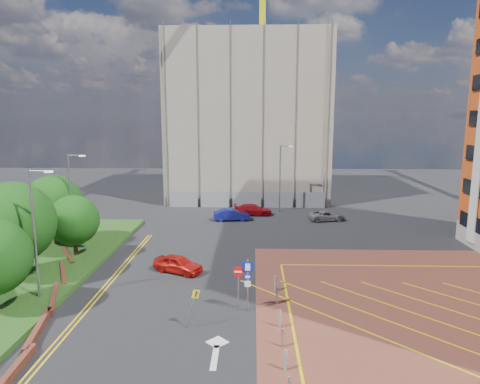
{
  "coord_description": "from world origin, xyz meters",
  "views": [
    {
      "loc": [
        0.79,
        -22.7,
        11.41
      ],
      "look_at": [
        0.01,
        2.54,
        6.89
      ],
      "focal_mm": 32.0,
      "sensor_mm": 36.0,
      "label": 1
    }
  ],
  "objects_px": {
    "warning_sign": "(193,304)",
    "car_blue_back": "(232,215)",
    "lamp_left_near": "(35,229)",
    "sign_cluster": "(244,280)",
    "tree_d": "(53,204)",
    "tree_c": "(74,220)",
    "car_silver_back": "(327,216)",
    "car_red_back": "(253,210)",
    "tree_b": "(13,223)",
    "lamp_left_far": "(72,197)",
    "car_red_left": "(178,264)",
    "lamp_back": "(281,176)"
  },
  "relations": [
    {
      "from": "tree_c",
      "to": "sign_cluster",
      "type": "xyz_separation_m",
      "value": [
        13.8,
        -9.02,
        -1.24
      ]
    },
    {
      "from": "tree_d",
      "to": "car_red_back",
      "type": "relative_size",
      "value": 1.38
    },
    {
      "from": "sign_cluster",
      "to": "car_red_back",
      "type": "relative_size",
      "value": 0.72
    },
    {
      "from": "tree_d",
      "to": "car_blue_back",
      "type": "relative_size",
      "value": 1.52
    },
    {
      "from": "lamp_left_far",
      "to": "tree_d",
      "type": "bearing_deg",
      "value": 154.32
    },
    {
      "from": "tree_d",
      "to": "lamp_left_near",
      "type": "relative_size",
      "value": 0.76
    },
    {
      "from": "lamp_left_far",
      "to": "sign_cluster",
      "type": "distance_m",
      "value": 18.58
    },
    {
      "from": "tree_c",
      "to": "lamp_left_far",
      "type": "xyz_separation_m",
      "value": [
        -0.92,
        2.0,
        1.47
      ]
    },
    {
      "from": "lamp_left_near",
      "to": "lamp_back",
      "type": "xyz_separation_m",
      "value": [
        16.5,
        26.0,
        -0.3
      ]
    },
    {
      "from": "tree_b",
      "to": "lamp_left_near",
      "type": "height_order",
      "value": "lamp_left_near"
    },
    {
      "from": "car_blue_back",
      "to": "tree_c",
      "type": "bearing_deg",
      "value": 130.73
    },
    {
      "from": "lamp_left_near",
      "to": "tree_d",
      "type": "bearing_deg",
      "value": 110.35
    },
    {
      "from": "tree_b",
      "to": "tree_c",
      "type": "relative_size",
      "value": 1.38
    },
    {
      "from": "car_red_left",
      "to": "car_red_back",
      "type": "distance_m",
      "value": 19.41
    },
    {
      "from": "lamp_left_near",
      "to": "car_silver_back",
      "type": "xyz_separation_m",
      "value": [
        21.32,
        21.43,
        -4.11
      ]
    },
    {
      "from": "tree_b",
      "to": "car_red_back",
      "type": "distance_m",
      "value": 26.67
    },
    {
      "from": "car_red_back",
      "to": "lamp_left_far",
      "type": "bearing_deg",
      "value": 130.51
    },
    {
      "from": "car_blue_back",
      "to": "car_red_back",
      "type": "distance_m",
      "value": 3.55
    },
    {
      "from": "tree_d",
      "to": "warning_sign",
      "type": "relative_size",
      "value": 2.71
    },
    {
      "from": "sign_cluster",
      "to": "car_blue_back",
      "type": "relative_size",
      "value": 0.8
    },
    {
      "from": "lamp_back",
      "to": "car_silver_back",
      "type": "xyz_separation_m",
      "value": [
        4.82,
        -4.57,
        -3.81
      ]
    },
    {
      "from": "sign_cluster",
      "to": "car_red_left",
      "type": "relative_size",
      "value": 0.85
    },
    {
      "from": "tree_b",
      "to": "tree_c",
      "type": "xyz_separation_m",
      "value": [
        2.0,
        5.0,
        -1.04
      ]
    },
    {
      "from": "lamp_left_far",
      "to": "car_silver_back",
      "type": "relative_size",
      "value": 2.01
    },
    {
      "from": "lamp_left_far",
      "to": "car_red_left",
      "type": "height_order",
      "value": "lamp_left_far"
    },
    {
      "from": "warning_sign",
      "to": "car_red_back",
      "type": "xyz_separation_m",
      "value": [
        3.17,
        27.04,
        -0.79
      ]
    },
    {
      "from": "lamp_left_near",
      "to": "sign_cluster",
      "type": "bearing_deg",
      "value": -4.56
    },
    {
      "from": "car_silver_back",
      "to": "car_red_back",
      "type": "bearing_deg",
      "value": 61.85
    },
    {
      "from": "car_blue_back",
      "to": "car_red_back",
      "type": "xyz_separation_m",
      "value": [
        2.35,
        2.66,
        -0.02
      ]
    },
    {
      "from": "sign_cluster",
      "to": "tree_c",
      "type": "bearing_deg",
      "value": 146.84
    },
    {
      "from": "tree_d",
      "to": "car_silver_back",
      "type": "relative_size",
      "value": 1.53
    },
    {
      "from": "car_silver_back",
      "to": "tree_c",
      "type": "bearing_deg",
      "value": 109.18
    },
    {
      "from": "lamp_left_far",
      "to": "car_blue_back",
      "type": "distance_m",
      "value": 17.48
    },
    {
      "from": "tree_c",
      "to": "car_red_back",
      "type": "relative_size",
      "value": 1.11
    },
    {
      "from": "car_red_back",
      "to": "car_blue_back",
      "type": "bearing_deg",
      "value": 136.78
    },
    {
      "from": "tree_b",
      "to": "sign_cluster",
      "type": "bearing_deg",
      "value": -14.26
    },
    {
      "from": "lamp_left_near",
      "to": "car_silver_back",
      "type": "relative_size",
      "value": 2.01
    },
    {
      "from": "car_red_left",
      "to": "car_blue_back",
      "type": "relative_size",
      "value": 0.94
    },
    {
      "from": "tree_c",
      "to": "tree_d",
      "type": "bearing_deg",
      "value": 135.0
    },
    {
      "from": "lamp_left_far",
      "to": "car_red_back",
      "type": "distance_m",
      "value": 20.93
    },
    {
      "from": "car_red_back",
      "to": "car_silver_back",
      "type": "height_order",
      "value": "car_red_back"
    },
    {
      "from": "lamp_back",
      "to": "car_silver_back",
      "type": "relative_size",
      "value": 2.01
    },
    {
      "from": "tree_d",
      "to": "warning_sign",
      "type": "height_order",
      "value": "tree_d"
    },
    {
      "from": "car_red_left",
      "to": "car_blue_back",
      "type": "distance_m",
      "value": 16.26
    },
    {
      "from": "warning_sign",
      "to": "car_blue_back",
      "type": "relative_size",
      "value": 0.56
    },
    {
      "from": "tree_c",
      "to": "lamp_left_far",
      "type": "distance_m",
      "value": 2.65
    },
    {
      "from": "lamp_left_near",
      "to": "sign_cluster",
      "type": "height_order",
      "value": "lamp_left_near"
    },
    {
      "from": "warning_sign",
      "to": "sign_cluster",
      "type": "bearing_deg",
      "value": 39.38
    },
    {
      "from": "sign_cluster",
      "to": "car_blue_back",
      "type": "distance_m",
      "value": 22.29
    },
    {
      "from": "warning_sign",
      "to": "car_blue_back",
      "type": "distance_m",
      "value": 24.4
    }
  ]
}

